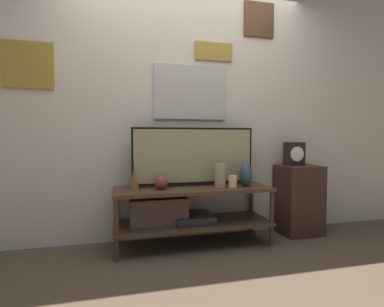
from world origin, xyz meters
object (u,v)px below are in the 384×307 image
Objects in this scene: vase_slim_bronze at (134,177)px; candle_jar at (233,182)px; television at (194,156)px; vase_urn_stoneware at (246,175)px; vase_tall_ceramic at (220,175)px; vase_round_glass at (161,182)px; mantel_clock at (294,154)px.

vase_slim_bronze reaches higher than candle_jar.
television is 5.30× the size of vase_slim_bronze.
vase_urn_stoneware reaches higher than vase_tall_ceramic.
candle_jar is at bearing -5.98° from vase_round_glass.
candle_jar is (-0.15, -0.05, -0.06)m from vase_urn_stoneware.
vase_urn_stoneware is 1.06m from vase_slim_bronze.
candle_jar is at bearing -165.83° from mantel_clock.
vase_slim_bronze is 0.92× the size of mantel_clock.
candle_jar is at bearing -31.76° from television.
television is at bearing 179.76° from mantel_clock.
vase_slim_bronze is 1.69m from mantel_clock.
vase_slim_bronze is 0.80m from vase_tall_ceramic.
television is 5.38× the size of vase_tall_ceramic.
vase_urn_stoneware is at bearing -1.65° from vase_tall_ceramic.
vase_urn_stoneware is at bearing -17.88° from television.
vase_urn_stoneware is 0.67m from mantel_clock.
vase_slim_bronze is at bearing 175.88° from vase_tall_ceramic.
vase_urn_stoneware is 0.82m from vase_round_glass.
vase_slim_bronze is (-0.58, -0.09, -0.18)m from television.
mantel_clock is at bearing 14.17° from candle_jar.
vase_round_glass is (-0.34, -0.13, -0.23)m from television.
vase_tall_ceramic is (0.22, -0.15, -0.18)m from television.
vase_round_glass is at bearing 174.02° from candle_jar.
television is at bearing 8.77° from vase_slim_bronze.
mantel_clock is (1.44, 0.13, 0.24)m from vase_round_glass.
television is 1.10m from mantel_clock.
television is 0.32m from vase_tall_ceramic.
vase_round_glass is 0.25m from vase_slim_bronze.
vase_urn_stoneware is at bearing -3.51° from vase_slim_bronze.
vase_round_glass is at bearing -9.98° from vase_slim_bronze.
vase_urn_stoneware is 1.00× the size of vase_slim_bronze.
vase_slim_bronze is at bearing 172.96° from candle_jar.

